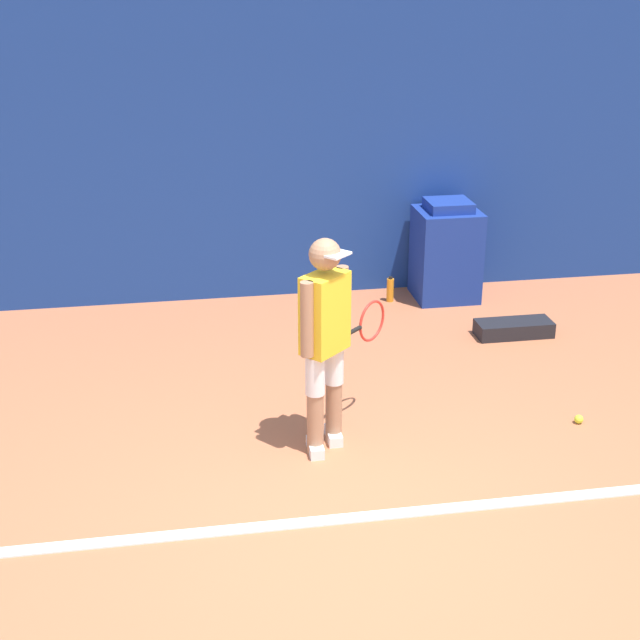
% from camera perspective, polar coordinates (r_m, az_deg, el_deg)
% --- Properties ---
extents(ground_plane, '(24.00, 24.00, 0.00)m').
position_cam_1_polar(ground_plane, '(5.63, 2.47, -13.85)').
color(ground_plane, '#B76642').
extents(back_wall, '(24.00, 0.10, 3.06)m').
position_cam_1_polar(back_wall, '(8.99, -3.10, 10.88)').
color(back_wall, navy).
rests_on(back_wall, ground_plane).
extents(court_baseline, '(21.60, 0.10, 0.01)m').
position_cam_1_polar(court_baseline, '(5.80, 2.03, -12.56)').
color(court_baseline, white).
rests_on(court_baseline, ground_plane).
extents(tennis_player, '(0.74, 0.71, 1.58)m').
position_cam_1_polar(tennis_player, '(6.17, 0.39, -1.01)').
color(tennis_player, '#A37556').
rests_on(tennis_player, ground_plane).
extents(tennis_ball, '(0.07, 0.07, 0.07)m').
position_cam_1_polar(tennis_ball, '(7.12, 16.23, -6.12)').
color(tennis_ball, '#D1E533').
rests_on(tennis_ball, ground_plane).
extents(covered_chair, '(0.63, 0.59, 1.03)m').
position_cam_1_polar(covered_chair, '(9.23, 8.06, 4.34)').
color(covered_chair, navy).
rests_on(covered_chair, ground_plane).
extents(equipment_bag, '(0.71, 0.28, 0.14)m').
position_cam_1_polar(equipment_bag, '(8.53, 12.30, -0.53)').
color(equipment_bag, black).
rests_on(equipment_bag, ground_plane).
extents(water_bottle, '(0.07, 0.07, 0.27)m').
position_cam_1_polar(water_bottle, '(9.17, 4.52, 1.95)').
color(water_bottle, orange).
rests_on(water_bottle, ground_plane).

